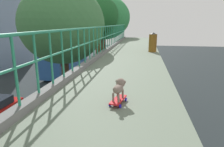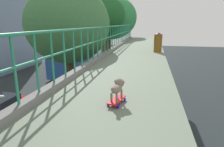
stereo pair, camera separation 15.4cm
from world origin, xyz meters
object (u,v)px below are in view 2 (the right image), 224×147
(litter_bin, at_px, (158,42))
(car_red_taxi_sixth, at_px, (1,109))
(city_bus, at_px, (74,59))
(toy_skateboard, at_px, (117,100))
(small_dog, at_px, (118,87))
(car_grey_fifth, at_px, (18,139))

(litter_bin, bearing_deg, car_red_taxi_sixth, 172.04)
(city_bus, xyz_separation_m, toy_skateboard, (10.19, -22.17, 3.63))
(toy_skateboard, xyz_separation_m, small_dog, (0.01, 0.03, 0.23))
(toy_skateboard, height_order, small_dog, small_dog)
(car_grey_fifth, bearing_deg, litter_bin, 12.47)
(city_bus, distance_m, toy_skateboard, 24.67)
(car_grey_fifth, bearing_deg, car_red_taxi_sixth, 140.18)
(car_grey_fifth, xyz_separation_m, toy_skateboard, (6.29, -4.92, 4.78))
(car_grey_fifth, xyz_separation_m, car_red_taxi_sixth, (-3.69, 3.08, 0.04))
(car_red_taxi_sixth, bearing_deg, small_dog, -38.58)
(car_grey_fifth, distance_m, small_dog, 9.43)
(toy_skateboard, distance_m, small_dog, 0.24)
(car_grey_fifth, distance_m, toy_skateboard, 9.31)
(city_bus, xyz_separation_m, litter_bin, (11.00, -15.67, 4.03))
(litter_bin, bearing_deg, city_bus, 125.06)
(small_dog, xyz_separation_m, litter_bin, (0.80, 6.47, 0.17))
(car_red_taxi_sixth, xyz_separation_m, toy_skateboard, (9.99, -8.01, 4.74))
(car_grey_fifth, height_order, car_red_taxi_sixth, car_red_taxi_sixth)
(car_grey_fifth, bearing_deg, city_bus, 102.74)
(city_bus, height_order, litter_bin, litter_bin)
(small_dog, bearing_deg, car_red_taxi_sixth, 141.42)
(city_bus, distance_m, small_dog, 24.68)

